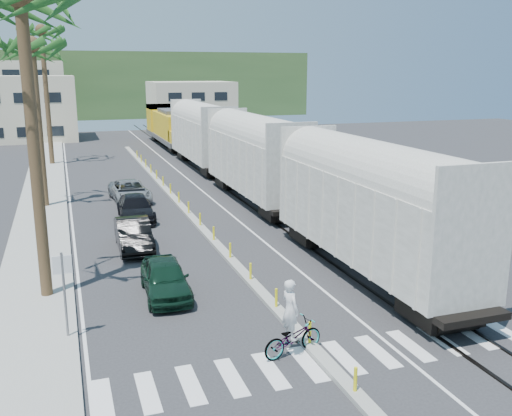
{
  "coord_description": "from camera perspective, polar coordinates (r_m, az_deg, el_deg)",
  "views": [
    {
      "loc": [
        -7.02,
        -16.24,
        8.6
      ],
      "look_at": [
        1.83,
        9.64,
        2.0
      ],
      "focal_mm": 40.0,
      "sensor_mm": 36.0,
      "label": 1
    }
  ],
  "objects": [
    {
      "name": "rails",
      "position": [
        46.64,
        -3.61,
        2.95
      ],
      "size": [
        1.56,
        100.0,
        0.06
      ],
      "color": "black",
      "rests_on": "ground"
    },
    {
      "name": "car_lead",
      "position": [
        22.68,
        -9.07,
        -6.94
      ],
      "size": [
        2.02,
        4.35,
        1.44
      ],
      "primitive_type": "imported",
      "rotation": [
        0.0,
        0.0,
        -0.04
      ],
      "color": "black",
      "rests_on": "ground"
    },
    {
      "name": "car_rear",
      "position": [
        39.46,
        -12.51,
        1.69
      ],
      "size": [
        3.02,
        5.33,
        1.39
      ],
      "primitive_type": "imported",
      "rotation": [
        0.0,
        0.0,
        0.07
      ],
      "color": "#979A9B",
      "rests_on": "ground"
    },
    {
      "name": "buildings",
      "position": [
        88.0,
        -18.76,
        10.1
      ],
      "size": [
        38.0,
        27.0,
        10.0
      ],
      "color": "beige",
      "rests_on": "ground"
    },
    {
      "name": "lane_markings",
      "position": [
        42.4,
        -11.89,
        1.58
      ],
      "size": [
        9.42,
        90.0,
        0.01
      ],
      "color": "silver",
      "rests_on": "ground"
    },
    {
      "name": "hillside",
      "position": [
        116.48,
        -15.75,
        11.79
      ],
      "size": [
        80.0,
        20.0,
        12.0
      ],
      "primitive_type": "cube",
      "color": "#385628",
      "rests_on": "ground"
    },
    {
      "name": "palm_trees",
      "position": [
        39.02,
        -21.28,
        15.93
      ],
      "size": [
        3.5,
        37.2,
        13.75
      ],
      "color": "brown",
      "rests_on": "ground"
    },
    {
      "name": "car_second",
      "position": [
        28.72,
        -12.14,
        -2.61
      ],
      "size": [
        1.71,
        4.59,
        1.5
      ],
      "primitive_type": "imported",
      "rotation": [
        0.0,
        0.0,
        -0.01
      ],
      "color": "black",
      "rests_on": "ground"
    },
    {
      "name": "cyclist",
      "position": [
        18.01,
        3.63,
        -12.18
      ],
      "size": [
        1.72,
        2.45,
        2.48
      ],
      "rotation": [
        0.0,
        0.0,
        1.81
      ],
      "color": "#9EA0A5",
      "rests_on": "ground"
    },
    {
      "name": "median",
      "position": [
        37.84,
        -7.69,
        0.44
      ],
      "size": [
        0.45,
        60.0,
        0.85
      ],
      "color": "gray",
      "rests_on": "ground"
    },
    {
      "name": "ground",
      "position": [
        19.67,
        4.15,
        -12.39
      ],
      "size": [
        140.0,
        140.0,
        0.0
      ],
      "primitive_type": "plane",
      "color": "#28282B",
      "rests_on": "ground"
    },
    {
      "name": "freight_train",
      "position": [
        43.26,
        -2.59,
        5.99
      ],
      "size": [
        3.0,
        60.94,
        5.85
      ],
      "color": "#A3A195",
      "rests_on": "ground"
    },
    {
      "name": "sidewalk",
      "position": [
        42.14,
        -20.48,
        1.03
      ],
      "size": [
        3.0,
        90.0,
        0.15
      ],
      "primitive_type": "cube",
      "color": "gray",
      "rests_on": "ground"
    },
    {
      "name": "crosswalk",
      "position": [
        18.05,
        6.7,
        -14.96
      ],
      "size": [
        14.0,
        2.2,
        0.01
      ],
      "primitive_type": "cube",
      "color": "silver",
      "rests_on": "ground"
    },
    {
      "name": "street_sign",
      "position": [
        19.41,
        -18.67,
        -7.15
      ],
      "size": [
        0.6,
        0.08,
        3.0
      ],
      "color": "slate",
      "rests_on": "ground"
    },
    {
      "name": "car_third",
      "position": [
        34.37,
        -11.95,
        -0.01
      ],
      "size": [
        2.27,
        4.99,
        1.41
      ],
      "primitive_type": "imported",
      "rotation": [
        0.0,
        0.0,
        -0.03
      ],
      "color": "black",
      "rests_on": "ground"
    }
  ]
}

